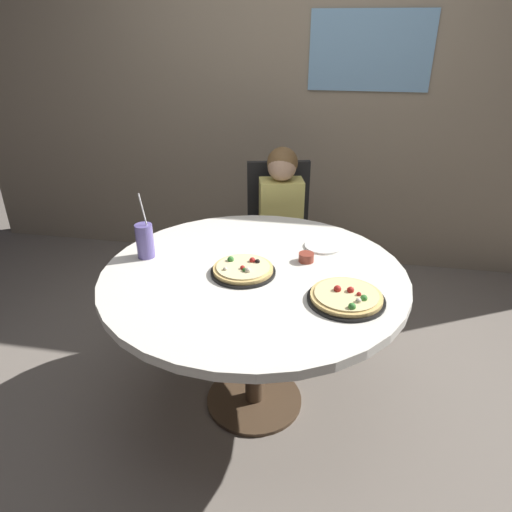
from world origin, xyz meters
The scene contains 10 objects.
ground_plane centered at (0.00, 0.00, 0.00)m, with size 8.00×8.00×0.00m, color slate.
wall_with_window centered at (0.00, 1.75, 1.45)m, with size 5.20×0.14×2.90m.
dining_table centered at (0.00, 0.00, 0.66)m, with size 1.34×1.34×0.75m.
chair_wooden centered at (-0.02, 1.00, 0.53)m, with size 0.49×0.49×0.95m.
diner_child centered at (0.02, 0.83, 0.48)m, with size 0.34×0.43×1.08m.
pizza_veggie centered at (-0.04, -0.02, 0.77)m, with size 0.28×0.28×0.05m.
pizza_cheese centered at (0.40, -0.18, 0.77)m, with size 0.31×0.31×0.05m.
soda_cup centered at (-0.52, 0.05, 0.83)m, with size 0.08×0.08×0.31m.
sauce_bowl centered at (0.22, 0.14, 0.77)m, with size 0.07×0.07×0.04m, color brown.
plate_small centered at (0.29, 0.30, 0.76)m, with size 0.18×0.18×0.01m, color white.
Camera 1 is at (0.33, -1.75, 1.71)m, focal length 32.39 mm.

